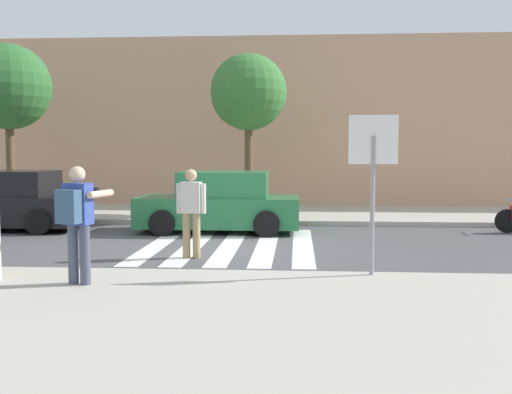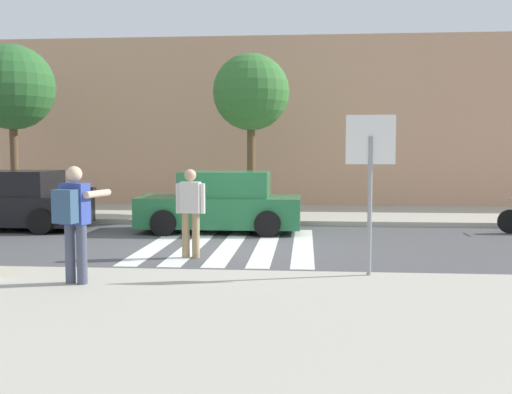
{
  "view_description": "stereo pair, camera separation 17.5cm",
  "coord_description": "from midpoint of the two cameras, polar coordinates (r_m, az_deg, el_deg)",
  "views": [
    {
      "loc": [
        1.48,
        -12.81,
        2.11
      ],
      "look_at": [
        0.6,
        -0.2,
        1.1
      ],
      "focal_mm": 42.0,
      "sensor_mm": 36.0,
      "label": 1
    },
    {
      "loc": [
        1.65,
        -12.79,
        2.11
      ],
      "look_at": [
        0.6,
        -0.2,
        1.1
      ],
      "focal_mm": 42.0,
      "sensor_mm": 36.0,
      "label": 2
    }
  ],
  "objects": [
    {
      "name": "street_tree_center",
      "position": [
        18.13,
        -1.0,
        9.87
      ],
      "size": [
        2.29,
        2.29,
        4.83
      ],
      "color": "brown",
      "rests_on": "sidewalk_far"
    },
    {
      "name": "crosswalk_stripe_2",
      "position": [
        13.26,
        -2.86,
        -4.57
      ],
      "size": [
        0.44,
        5.2,
        0.01
      ],
      "primitive_type": "cube",
      "color": "silver",
      "rests_on": "ground"
    },
    {
      "name": "ground_plane",
      "position": [
        13.06,
        -2.96,
        -4.73
      ],
      "size": [
        120.0,
        120.0,
        0.0
      ],
      "primitive_type": "plane",
      "color": "#4C4C4F"
    },
    {
      "name": "photographer_with_backpack",
      "position": [
        9.06,
        -17.21,
        -1.6
      ],
      "size": [
        0.7,
        0.92,
        1.72
      ],
      "color": "#474C60",
      "rests_on": "sidewalk_near"
    },
    {
      "name": "parked_car_black",
      "position": [
        17.0,
        -22.94,
        -0.47
      ],
      "size": [
        4.1,
        1.92,
        1.55
      ],
      "color": "black",
      "rests_on": "ground"
    },
    {
      "name": "parked_car_green",
      "position": [
        15.3,
        -3.76,
        -0.64
      ],
      "size": [
        4.1,
        1.92,
        1.55
      ],
      "color": "#236B3D",
      "rests_on": "ground"
    },
    {
      "name": "crosswalk_stripe_3",
      "position": [
        13.19,
        0.61,
        -4.62
      ],
      "size": [
        0.44,
        5.2,
        0.01
      ],
      "primitive_type": "cube",
      "color": "silver",
      "rests_on": "ground"
    },
    {
      "name": "crosswalk_stripe_1",
      "position": [
        13.38,
        -6.27,
        -4.52
      ],
      "size": [
        0.44,
        5.2,
        0.01
      ],
      "primitive_type": "cube",
      "color": "silver",
      "rests_on": "ground"
    },
    {
      "name": "sidewalk_near",
      "position": [
        7.08,
        -9.16,
        -12.22
      ],
      "size": [
        60.0,
        6.0,
        0.14
      ],
      "primitive_type": "cube",
      "color": "#B2AD9E",
      "rests_on": "ground"
    },
    {
      "name": "pedestrian_crossing",
      "position": [
        11.65,
        -6.62,
        -1.06
      ],
      "size": [
        0.58,
        0.26,
        1.72
      ],
      "color": "tan",
      "rests_on": "ground"
    },
    {
      "name": "building_facade_far",
      "position": [
        23.27,
        0.12,
        6.85
      ],
      "size": [
        56.0,
        4.0,
        6.08
      ],
      "primitive_type": "cube",
      "color": "tan",
      "rests_on": "ground"
    },
    {
      "name": "crosswalk_stripe_0",
      "position": [
        13.54,
        -9.61,
        -4.44
      ],
      "size": [
        0.44,
        5.2,
        0.01
      ],
      "primitive_type": "cube",
      "color": "silver",
      "rests_on": "ground"
    },
    {
      "name": "street_tree_west",
      "position": [
        19.88,
        -22.78,
        9.59
      ],
      "size": [
        2.58,
        2.58,
        5.15
      ],
      "color": "brown",
      "rests_on": "sidewalk_far"
    },
    {
      "name": "stop_sign",
      "position": [
        9.45,
        10.57,
        3.58
      ],
      "size": [
        0.76,
        0.08,
        2.5
      ],
      "color": "gray",
      "rests_on": "sidewalk_near"
    },
    {
      "name": "sidewalk_far",
      "position": [
        18.97,
        -0.77,
        -1.61
      ],
      "size": [
        60.0,
        4.8,
        0.14
      ],
      "primitive_type": "cube",
      "color": "#B2AD9E",
      "rests_on": "ground"
    },
    {
      "name": "crosswalk_stripe_4",
      "position": [
        13.17,
        4.1,
        -4.65
      ],
      "size": [
        0.44,
        5.2,
        0.01
      ],
      "primitive_type": "cube",
      "color": "silver",
      "rests_on": "ground"
    }
  ]
}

